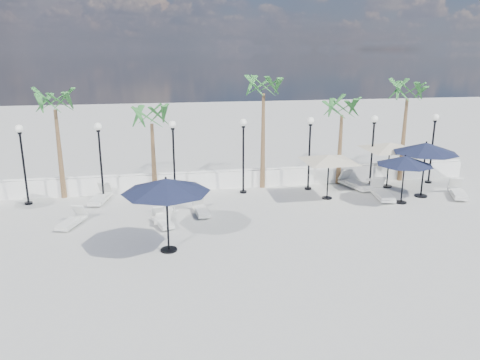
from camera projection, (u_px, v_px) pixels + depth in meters
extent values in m
plane|color=#ADACA7|center=(274.00, 241.00, 18.09)|extent=(100.00, 100.00, 0.00)
cube|color=white|center=(240.00, 179.00, 25.08)|extent=(26.00, 0.30, 0.90)
cube|color=white|center=(240.00, 170.00, 24.94)|extent=(26.00, 0.12, 0.08)
cylinder|color=black|center=(29.00, 203.00, 22.45)|extent=(0.36, 0.36, 0.10)
cylinder|color=black|center=(24.00, 169.00, 21.99)|extent=(0.10, 0.10, 3.50)
cylinder|color=black|center=(20.00, 133.00, 21.53)|extent=(0.18, 0.18, 0.10)
sphere|color=white|center=(19.00, 129.00, 21.48)|extent=(0.36, 0.36, 0.36)
cylinder|color=black|center=(104.00, 199.00, 23.05)|extent=(0.36, 0.36, 0.10)
cylinder|color=black|center=(101.00, 166.00, 22.59)|extent=(0.10, 0.10, 3.50)
cylinder|color=black|center=(98.00, 131.00, 22.13)|extent=(0.18, 0.18, 0.10)
sphere|color=white|center=(98.00, 126.00, 22.07)|extent=(0.36, 0.36, 0.36)
cylinder|color=black|center=(175.00, 195.00, 23.64)|extent=(0.36, 0.36, 0.10)
cylinder|color=black|center=(174.00, 163.00, 23.19)|extent=(0.10, 0.10, 3.50)
cylinder|color=black|center=(173.00, 129.00, 22.73)|extent=(0.18, 0.18, 0.10)
sphere|color=white|center=(173.00, 124.00, 22.67)|extent=(0.36, 0.36, 0.36)
cylinder|color=black|center=(243.00, 192.00, 24.24)|extent=(0.36, 0.36, 0.10)
cylinder|color=black|center=(243.00, 160.00, 23.78)|extent=(0.10, 0.10, 3.50)
cylinder|color=black|center=(243.00, 127.00, 23.33)|extent=(0.18, 0.18, 0.10)
sphere|color=white|center=(243.00, 122.00, 23.27)|extent=(0.36, 0.36, 0.36)
cylinder|color=black|center=(308.00, 188.00, 24.84)|extent=(0.36, 0.36, 0.10)
cylinder|color=black|center=(309.00, 157.00, 24.38)|extent=(0.10, 0.10, 3.50)
cylinder|color=black|center=(310.00, 125.00, 23.92)|extent=(0.18, 0.18, 0.10)
sphere|color=white|center=(311.00, 121.00, 23.87)|extent=(0.36, 0.36, 0.36)
cylinder|color=black|center=(369.00, 185.00, 25.44)|extent=(0.36, 0.36, 0.10)
cylinder|color=black|center=(372.00, 155.00, 24.98)|extent=(0.10, 0.10, 3.50)
cylinder|color=black|center=(374.00, 123.00, 24.52)|extent=(0.18, 0.18, 0.10)
sphere|color=white|center=(375.00, 119.00, 24.46)|extent=(0.36, 0.36, 0.36)
cylinder|color=black|center=(428.00, 182.00, 26.03)|extent=(0.36, 0.36, 0.10)
cylinder|color=black|center=(432.00, 152.00, 25.58)|extent=(0.10, 0.10, 3.50)
cylinder|color=black|center=(435.00, 121.00, 25.12)|extent=(0.18, 0.18, 0.10)
sphere|color=white|center=(436.00, 117.00, 25.06)|extent=(0.36, 0.36, 0.36)
cone|color=brown|center=(60.00, 155.00, 22.88)|extent=(0.28, 0.28, 4.40)
cone|color=brown|center=(154.00, 159.00, 23.76)|extent=(0.28, 0.28, 3.60)
cone|color=brown|center=(263.00, 142.00, 24.54)|extent=(0.28, 0.28, 5.00)
cone|color=brown|center=(340.00, 150.00, 25.44)|extent=(0.28, 0.28, 3.80)
cone|color=brown|center=(403.00, 140.00, 25.96)|extent=(0.28, 0.28, 4.60)
cube|color=silver|center=(72.00, 223.00, 19.64)|extent=(1.13, 1.79, 0.09)
cube|color=silver|center=(69.00, 223.00, 19.39)|extent=(0.91, 1.26, 0.09)
cube|color=silver|center=(79.00, 210.00, 20.20)|extent=(0.64, 0.57, 0.53)
cube|color=silver|center=(163.00, 223.00, 19.70)|extent=(0.99, 1.69, 0.09)
cube|color=silver|center=(164.00, 222.00, 19.48)|extent=(0.80, 1.18, 0.09)
cube|color=silver|center=(158.00, 211.00, 20.16)|extent=(0.59, 0.51, 0.50)
cube|color=silver|center=(100.00, 199.00, 22.71)|extent=(1.04, 2.02, 0.10)
cube|color=silver|center=(98.00, 198.00, 22.43)|extent=(0.87, 1.40, 0.10)
cube|color=silver|center=(105.00, 187.00, 23.36)|extent=(0.69, 0.57, 0.60)
cube|color=silver|center=(201.00, 211.00, 21.04)|extent=(0.70, 1.69, 0.09)
cube|color=silver|center=(202.00, 211.00, 20.81)|extent=(0.62, 1.15, 0.09)
cube|color=silver|center=(198.00, 200.00, 21.57)|extent=(0.55, 0.44, 0.51)
cube|color=silver|center=(164.00, 216.00, 20.45)|extent=(0.84, 2.01, 0.11)
cube|color=silver|center=(163.00, 215.00, 20.16)|extent=(0.74, 1.38, 0.11)
cube|color=silver|center=(165.00, 201.00, 21.10)|extent=(0.66, 0.52, 0.61)
cube|color=silver|center=(382.00, 195.00, 23.26)|extent=(1.05, 2.22, 0.11)
cube|color=silver|center=(384.00, 194.00, 22.95)|extent=(0.89, 1.53, 0.11)
cube|color=silver|center=(378.00, 182.00, 23.97)|extent=(0.74, 0.61, 0.67)
cube|color=silver|center=(355.00, 185.00, 24.96)|extent=(1.25, 2.22, 0.11)
cube|color=silver|center=(359.00, 184.00, 24.68)|extent=(1.02, 1.55, 0.11)
cube|color=silver|center=(346.00, 174.00, 25.58)|extent=(0.77, 0.66, 0.66)
cube|color=silver|center=(458.00, 194.00, 23.50)|extent=(1.38, 2.05, 0.11)
cube|color=silver|center=(459.00, 193.00, 23.22)|extent=(1.09, 1.45, 0.11)
cube|color=silver|center=(455.00, 182.00, 24.13)|extent=(0.74, 0.67, 0.61)
cylinder|color=silver|center=(174.00, 210.00, 21.54)|extent=(0.37, 0.37, 0.03)
cylinder|color=silver|center=(174.00, 206.00, 21.48)|extent=(0.06, 0.06, 0.44)
cylinder|color=silver|center=(174.00, 201.00, 21.42)|extent=(0.48, 0.48, 0.03)
cylinder|color=silver|center=(195.00, 200.00, 22.95)|extent=(0.38, 0.38, 0.03)
cylinder|color=silver|center=(195.00, 196.00, 22.89)|extent=(0.06, 0.06, 0.45)
cylinder|color=silver|center=(194.00, 192.00, 22.83)|extent=(0.49, 0.49, 0.03)
cylinder|color=silver|center=(370.00, 187.00, 25.14)|extent=(0.36, 0.36, 0.03)
cylinder|color=silver|center=(370.00, 184.00, 25.09)|extent=(0.05, 0.05, 0.43)
cylinder|color=silver|center=(371.00, 180.00, 25.03)|extent=(0.46, 0.46, 0.03)
cylinder|color=black|center=(169.00, 250.00, 17.26)|extent=(0.62, 0.62, 0.07)
cylinder|color=black|center=(167.00, 216.00, 16.90)|extent=(0.08, 0.08, 2.71)
cone|color=black|center=(166.00, 185.00, 16.59)|extent=(3.21, 3.21, 0.50)
sphere|color=black|center=(166.00, 178.00, 16.52)|extent=(0.09, 0.09, 0.09)
cylinder|color=black|center=(401.00, 202.00, 22.64)|extent=(0.53, 0.53, 0.06)
cylinder|color=black|center=(403.00, 180.00, 22.34)|extent=(0.07, 0.07, 2.28)
cone|color=black|center=(405.00, 160.00, 22.08)|extent=(2.66, 2.66, 0.43)
sphere|color=black|center=(405.00, 156.00, 22.01)|extent=(0.08, 0.08, 0.08)
cylinder|color=black|center=(421.00, 196.00, 23.62)|extent=(0.63, 0.63, 0.07)
cylinder|color=black|center=(423.00, 170.00, 23.27)|extent=(0.08, 0.08, 2.71)
cone|color=black|center=(426.00, 148.00, 22.96)|extent=(3.16, 3.16, 0.51)
sphere|color=black|center=(427.00, 142.00, 22.88)|extent=(0.09, 0.09, 0.09)
cylinder|color=black|center=(327.00, 198.00, 23.30)|extent=(0.50, 0.50, 0.06)
cylinder|color=black|center=(328.00, 177.00, 23.01)|extent=(0.07, 0.07, 2.22)
pyramid|color=#B9A992|center=(329.00, 155.00, 22.70)|extent=(4.90, 4.90, 0.34)
cylinder|color=black|center=(387.00, 186.00, 25.30)|extent=(0.55, 0.55, 0.06)
cylinder|color=black|center=(388.00, 165.00, 24.99)|extent=(0.07, 0.07, 2.40)
pyramid|color=#B9A992|center=(390.00, 143.00, 24.66)|extent=(5.22, 5.22, 0.37)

